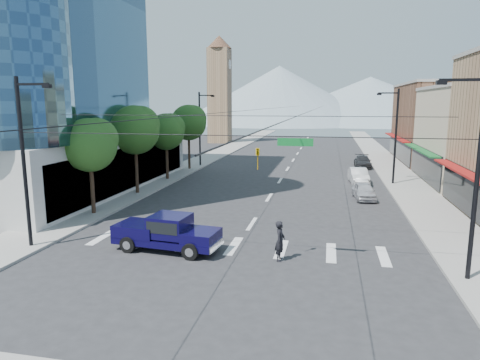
{
  "coord_description": "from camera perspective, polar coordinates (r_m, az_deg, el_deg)",
  "views": [
    {
      "loc": [
        4.67,
        -20.22,
        7.66
      ],
      "look_at": [
        -0.61,
        5.17,
        3.0
      ],
      "focal_mm": 32.0,
      "sensor_mm": 36.0,
      "label": 1
    }
  ],
  "objects": [
    {
      "name": "ground",
      "position": [
        22.12,
        -1.19,
        -10.08
      ],
      "size": [
        160.0,
        160.0,
        0.0
      ],
      "primitive_type": "plane",
      "color": "#28282B",
      "rests_on": "ground"
    },
    {
      "name": "sidewalk_left",
      "position": [
        62.94,
        -3.7,
        3.25
      ],
      "size": [
        4.0,
        120.0,
        0.15
      ],
      "primitive_type": "cube",
      "color": "gray",
      "rests_on": "ground"
    },
    {
      "name": "sidewalk_right",
      "position": [
        61.14,
        18.56,
        2.53
      ],
      "size": [
        4.0,
        120.0,
        0.15
      ],
      "primitive_type": "cube",
      "color": "gray",
      "rests_on": "ground"
    },
    {
      "name": "shop_far",
      "position": [
        62.2,
        26.2,
        6.7
      ],
      "size": [
        12.0,
        18.0,
        10.0
      ],
      "primitive_type": "cube",
      "color": "brown",
      "rests_on": "ground"
    },
    {
      "name": "clock_tower",
      "position": [
        84.95,
        -2.74,
        12.19
      ],
      "size": [
        4.8,
        4.8,
        20.4
      ],
      "color": "#8C6B4C",
      "rests_on": "ground"
    },
    {
      "name": "mountain_left",
      "position": [
        171.39,
        5.26,
        11.27
      ],
      "size": [
        80.0,
        80.0,
        22.0
      ],
      "primitive_type": "cone",
      "color": "gray",
      "rests_on": "ground"
    },
    {
      "name": "mountain_right",
      "position": [
        180.88,
        16.89,
        10.19
      ],
      "size": [
        90.0,
        90.0,
        18.0
      ],
      "primitive_type": "cone",
      "color": "gray",
      "rests_on": "ground"
    },
    {
      "name": "tree_near",
      "position": [
        30.78,
        -19.12,
        4.66
      ],
      "size": [
        3.65,
        3.64,
        6.71
      ],
      "color": "black",
      "rests_on": "ground"
    },
    {
      "name": "tree_midnear",
      "position": [
        36.91,
        -13.61,
        6.7
      ],
      "size": [
        4.09,
        4.09,
        7.52
      ],
      "color": "black",
      "rests_on": "ground"
    },
    {
      "name": "tree_midfar",
      "position": [
        43.36,
        -9.62,
        6.52
      ],
      "size": [
        3.65,
        3.64,
        6.71
      ],
      "color": "black",
      "rests_on": "ground"
    },
    {
      "name": "tree_far",
      "position": [
        49.91,
        -6.7,
        7.75
      ],
      "size": [
        4.09,
        4.09,
        7.52
      ],
      "color": "black",
      "rests_on": "ground"
    },
    {
      "name": "signal_rig",
      "position": [
        19.96,
        -1.35,
        1.49
      ],
      "size": [
        21.8,
        0.2,
        9.0
      ],
      "color": "black",
      "rests_on": "ground"
    },
    {
      "name": "lamp_pole_nw",
      "position": [
        52.58,
        -5.26,
        7.18
      ],
      "size": [
        2.0,
        0.25,
        9.0
      ],
      "color": "black",
      "rests_on": "ground"
    },
    {
      "name": "lamp_pole_ne",
      "position": [
        42.73,
        19.91,
        5.94
      ],
      "size": [
        2.0,
        0.25,
        9.0
      ],
      "color": "black",
      "rests_on": "ground"
    },
    {
      "name": "pickup_truck",
      "position": [
        22.98,
        -9.78,
        -6.81
      ],
      "size": [
        5.85,
        2.68,
        1.92
      ],
      "rotation": [
        0.0,
        0.0,
        -0.11
      ],
      "color": "#0C0739",
      "rests_on": "ground"
    },
    {
      "name": "pedestrian",
      "position": [
        21.29,
        5.37,
        -8.08
      ],
      "size": [
        0.55,
        0.77,
        2.0
      ],
      "primitive_type": "imported",
      "rotation": [
        0.0,
        0.0,
        1.48
      ],
      "color": "black",
      "rests_on": "ground"
    },
    {
      "name": "parked_car_near",
      "position": [
        36.01,
        16.19,
        -1.42
      ],
      "size": [
        1.95,
        4.03,
        1.33
      ],
      "primitive_type": "imported",
      "rotation": [
        0.0,
        0.0,
        0.1
      ],
      "color": "silver",
      "rests_on": "ground"
    },
    {
      "name": "parked_car_mid",
      "position": [
        42.97,
        15.51,
        0.55
      ],
      "size": [
        1.93,
        4.62,
        1.48
      ],
      "primitive_type": "imported",
      "rotation": [
        0.0,
        0.0,
        0.08
      ],
      "color": "silver",
      "rests_on": "ground"
    },
    {
      "name": "parked_car_far",
      "position": [
        53.87,
        16.02,
        2.37
      ],
      "size": [
        2.06,
        4.85,
        1.4
      ],
      "primitive_type": "imported",
      "rotation": [
        0.0,
        0.0,
        -0.02
      ],
      "color": "#2B2B2D",
      "rests_on": "ground"
    }
  ]
}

